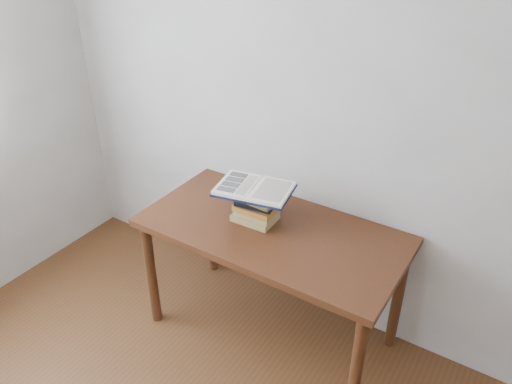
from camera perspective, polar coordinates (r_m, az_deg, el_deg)
The scene contains 3 objects.
desk at distance 2.75m, azimuth 1.80°, elevation -5.84°, with size 1.43×0.72×0.77m.
book_stack at distance 2.71m, azimuth 0.16°, elevation -1.49°, with size 0.27×0.20×0.19m.
open_book at distance 2.64m, azimuth -0.18°, elevation 0.38°, with size 0.44×0.35×0.03m.
Camera 1 is at (1.13, -0.53, 2.31)m, focal length 35.00 mm.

